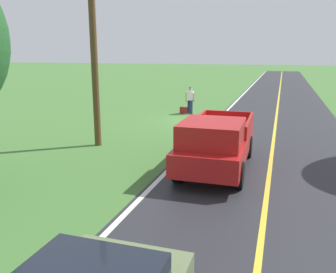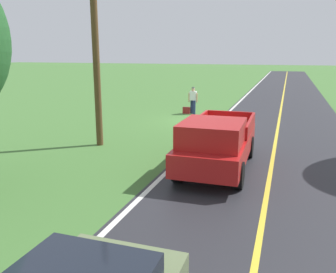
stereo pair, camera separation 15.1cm
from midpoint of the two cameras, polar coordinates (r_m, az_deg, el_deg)
The scene contains 8 objects.
ground_plane at distance 20.45m, azimuth 5.31°, elevation 2.51°, with size 200.00×200.00×0.00m, color #427033.
road_surface at distance 19.93m, azimuth 17.60°, elevation 1.64°, with size 6.86×120.00×0.00m, color #28282D.
lane_edge_line at distance 20.23m, azimuth 8.37°, elevation 2.31°, with size 0.16×117.60×0.00m, color silver.
lane_centre_line at distance 19.93m, azimuth 17.60°, elevation 1.65°, with size 0.14×117.60×0.00m, color gold.
hitchhiker_walking at distance 22.74m, azimuth 4.29°, elevation 6.13°, with size 0.62×0.51×1.75m.
suitcase_carried at distance 22.88m, azimuth 3.18°, elevation 4.25°, with size 0.20×0.46×0.43m, color maroon.
pickup_truck_passing at distance 11.77m, azimuth 8.26°, elevation -0.92°, with size 2.16×5.43×1.82m.
utility_pole_roadside at distance 14.90m, azimuth -11.37°, elevation 14.67°, with size 0.28×0.28×8.49m, color brown.
Camera 2 is at (-4.69, 19.53, 3.86)m, focal length 37.69 mm.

